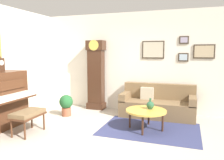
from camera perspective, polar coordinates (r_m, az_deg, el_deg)
ground_plane at (r=4.55m, az=-4.47°, el=-15.24°), size 6.40×6.00×0.10m
wall_back at (r=6.48m, az=4.10°, el=4.67°), size 5.30×0.13×2.80m
area_rug at (r=5.05m, az=9.67°, el=-12.33°), size 2.10×1.50×0.01m
piano_bench at (r=4.94m, az=-20.77°, el=-8.26°), size 0.42×0.70×0.48m
grandfather_clock at (r=6.57m, az=-4.11°, el=0.87°), size 0.52×0.34×2.03m
couch at (r=6.00m, az=11.59°, el=-6.19°), size 1.90×0.80×0.84m
coffee_table at (r=4.91m, az=8.73°, el=-7.93°), size 0.88×0.88×0.44m
green_jug at (r=4.96m, az=9.79°, el=-6.37°), size 0.17×0.17×0.24m
potted_plant at (r=6.03m, az=-11.69°, el=-6.02°), size 0.36×0.36×0.56m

